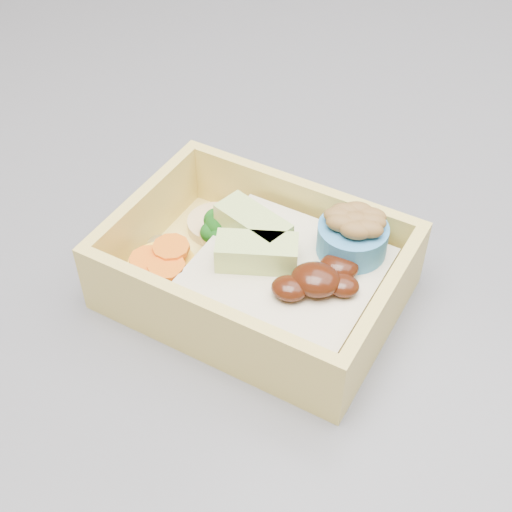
# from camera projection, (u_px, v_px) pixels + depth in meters

# --- Properties ---
(bento_box) EXTENTS (0.18, 0.15, 0.06)m
(bento_box) POSITION_uv_depth(u_px,v_px,m) (266.00, 270.00, 0.40)
(bento_box) COLOR #DFC35C
(bento_box) RESTS_ON island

